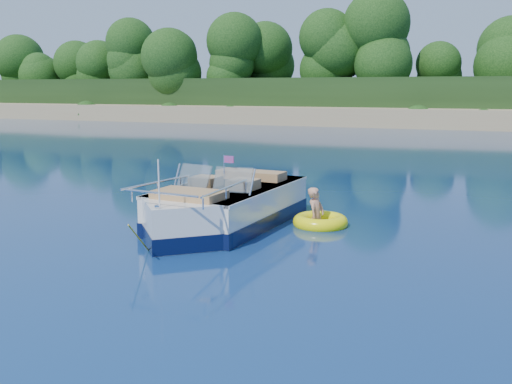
% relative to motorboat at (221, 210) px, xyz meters
% --- Properties ---
extents(ground, '(160.00, 160.00, 0.00)m').
position_rel_motorboat_xyz_m(ground, '(-1.46, -0.35, -0.40)').
color(ground, '#0A1A47').
rests_on(ground, ground).
extents(shoreline, '(170.00, 59.00, 6.00)m').
position_rel_motorboat_xyz_m(shoreline, '(-1.46, 63.42, 0.58)').
color(shoreline, tan).
rests_on(shoreline, ground).
extents(treeline, '(150.00, 7.12, 8.19)m').
position_rel_motorboat_xyz_m(treeline, '(-1.42, 40.66, 5.15)').
color(treeline, black).
rests_on(treeline, ground).
extents(motorboat, '(2.49, 6.15, 2.04)m').
position_rel_motorboat_xyz_m(motorboat, '(0.00, 0.00, 0.00)').
color(motorboat, silver).
rests_on(motorboat, ground).
extents(tow_tube, '(1.41, 1.41, 0.33)m').
position_rel_motorboat_xyz_m(tow_tube, '(2.02, 1.00, -0.31)').
color(tow_tube, '#FFF909').
rests_on(tow_tube, ground).
extents(boy, '(0.42, 0.79, 1.48)m').
position_rel_motorboat_xyz_m(boy, '(1.94, 0.99, -0.40)').
color(boy, tan).
rests_on(boy, ground).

